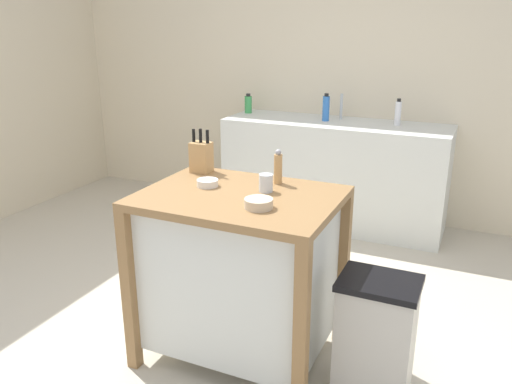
% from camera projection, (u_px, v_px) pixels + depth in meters
% --- Properties ---
extents(ground_plane, '(6.38, 6.38, 0.00)m').
position_uv_depth(ground_plane, '(206.00, 340.00, 2.95)').
color(ground_plane, '#BCB29E').
rests_on(ground_plane, ground).
extents(wall_back, '(5.38, 0.10, 2.60)m').
position_uv_depth(wall_back, '(335.00, 70.00, 4.60)').
color(wall_back, beige).
rests_on(wall_back, ground).
extents(kitchen_island, '(0.97, 0.73, 0.92)m').
position_uv_depth(kitchen_island, '(240.00, 268.00, 2.68)').
color(kitchen_island, olive).
rests_on(kitchen_island, ground).
extents(knife_block, '(0.11, 0.09, 0.25)m').
position_uv_depth(knife_block, '(201.00, 156.00, 2.90)').
color(knife_block, tan).
rests_on(knife_block, kitchen_island).
extents(bowl_stoneware_deep, '(0.13, 0.13, 0.04)m').
position_uv_depth(bowl_stoneware_deep, '(259.00, 203.00, 2.36)').
color(bowl_stoneware_deep, beige).
rests_on(bowl_stoneware_deep, kitchen_island).
extents(bowl_ceramic_small, '(0.11, 0.11, 0.04)m').
position_uv_depth(bowl_ceramic_small, '(208.00, 183.00, 2.67)').
color(bowl_ceramic_small, silver).
rests_on(bowl_ceramic_small, kitchen_island).
extents(drinking_cup, '(0.07, 0.07, 0.09)m').
position_uv_depth(drinking_cup, '(266.00, 183.00, 2.58)').
color(drinking_cup, silver).
rests_on(drinking_cup, kitchen_island).
extents(pepper_grinder, '(0.04, 0.04, 0.18)m').
position_uv_depth(pepper_grinder, '(278.00, 167.00, 2.69)').
color(pepper_grinder, tan).
rests_on(pepper_grinder, kitchen_island).
extents(trash_bin, '(0.36, 0.28, 0.63)m').
position_uv_depth(trash_bin, '(375.00, 340.00, 2.41)').
color(trash_bin, '#B7B2A8').
rests_on(trash_bin, ground).
extents(sink_counter, '(1.90, 0.60, 0.91)m').
position_uv_depth(sink_counter, '(334.00, 173.00, 4.52)').
color(sink_counter, silver).
rests_on(sink_counter, ground).
extents(sink_faucet, '(0.02, 0.02, 0.22)m').
position_uv_depth(sink_faucet, '(341.00, 107.00, 4.46)').
color(sink_faucet, '#B7BCC1').
rests_on(sink_faucet, sink_counter).
extents(bottle_spray_cleaner, '(0.05, 0.05, 0.22)m').
position_uv_depth(bottle_spray_cleaner, '(398.00, 113.00, 4.21)').
color(bottle_spray_cleaner, white).
rests_on(bottle_spray_cleaner, sink_counter).
extents(bottle_dish_soap, '(0.07, 0.07, 0.18)m').
position_uv_depth(bottle_dish_soap, '(248.00, 104.00, 4.76)').
color(bottle_dish_soap, green).
rests_on(bottle_dish_soap, sink_counter).
extents(bottle_hand_soap, '(0.06, 0.06, 0.23)m').
position_uv_depth(bottle_hand_soap, '(326.00, 108.00, 4.39)').
color(bottle_hand_soap, blue).
rests_on(bottle_hand_soap, sink_counter).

